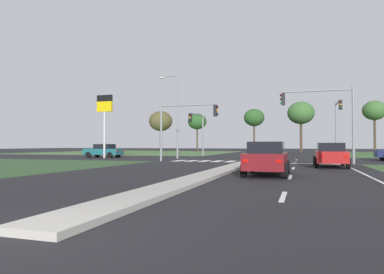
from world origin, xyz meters
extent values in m
plane|color=black|center=(0.00, 30.00, 0.00)|extent=(200.00, 200.00, 0.00)
cube|color=#476B38|center=(-25.50, 54.50, 0.00)|extent=(35.00, 35.00, 0.01)
cube|color=#ADA89E|center=(0.00, 11.00, 0.07)|extent=(1.20, 22.00, 0.14)
cube|color=#ADA89E|center=(0.00, 55.00, 0.07)|extent=(1.20, 36.00, 0.14)
cube|color=silver|center=(3.50, 5.55, 0.01)|extent=(0.14, 2.00, 0.01)
cube|color=silver|center=(3.50, 11.55, 0.01)|extent=(0.14, 2.00, 0.01)
cube|color=silver|center=(3.50, 17.55, 0.01)|extent=(0.14, 2.00, 0.01)
cube|color=silver|center=(3.50, 23.55, 0.01)|extent=(0.14, 2.00, 0.01)
cube|color=silver|center=(3.50, 29.55, 0.01)|extent=(0.14, 2.00, 0.01)
cube|color=silver|center=(6.85, 12.00, 0.01)|extent=(0.14, 24.00, 0.01)
cube|color=silver|center=(3.80, 23.00, 0.01)|extent=(6.40, 0.50, 0.01)
cube|color=silver|center=(-6.40, 24.80, 0.01)|extent=(0.70, 2.80, 0.01)
cube|color=silver|center=(-5.25, 24.80, 0.01)|extent=(0.70, 2.80, 0.01)
cube|color=silver|center=(-4.10, 24.80, 0.01)|extent=(0.70, 2.80, 0.01)
cube|color=silver|center=(-2.95, 24.80, 0.01)|extent=(0.70, 2.80, 0.01)
cube|color=silver|center=(-1.80, 24.80, 0.01)|extent=(0.70, 2.80, 0.01)
cube|color=silver|center=(-0.65, 24.80, 0.01)|extent=(0.70, 2.80, 0.01)
cube|color=maroon|center=(2.44, 12.23, 0.68)|extent=(1.75, 4.28, 0.72)
cube|color=black|center=(2.44, 12.08, 1.30)|extent=(1.54, 1.97, 0.52)
cube|color=red|center=(1.77, 10.07, 0.75)|extent=(0.20, 0.04, 0.14)
cube|color=red|center=(3.10, 10.07, 0.75)|extent=(0.20, 0.04, 0.14)
cylinder|color=black|center=(1.56, 13.60, 0.32)|extent=(0.22, 0.64, 0.64)
cylinder|color=black|center=(3.31, 13.60, 0.32)|extent=(0.22, 0.64, 0.64)
cylinder|color=black|center=(1.56, 10.86, 0.32)|extent=(0.22, 0.64, 0.64)
cylinder|color=black|center=(3.31, 10.86, 0.32)|extent=(0.22, 0.64, 0.64)
cylinder|color=black|center=(10.98, 30.78, 0.32)|extent=(0.64, 0.22, 0.64)
cube|color=#A31919|center=(5.72, 19.47, 0.67)|extent=(1.76, 4.36, 0.70)
cube|color=black|center=(5.72, 19.32, 1.28)|extent=(1.55, 2.00, 0.52)
cube|color=red|center=(5.05, 17.27, 0.74)|extent=(0.20, 0.04, 0.14)
cube|color=red|center=(6.39, 17.27, 0.74)|extent=(0.20, 0.04, 0.14)
cylinder|color=black|center=(4.84, 20.86, 0.32)|extent=(0.22, 0.64, 0.64)
cylinder|color=black|center=(6.60, 20.86, 0.32)|extent=(0.22, 0.64, 0.64)
cylinder|color=black|center=(4.84, 18.07, 0.32)|extent=(0.22, 0.64, 0.64)
cylinder|color=black|center=(6.60, 18.07, 0.32)|extent=(0.22, 0.64, 0.64)
cube|color=silver|center=(-2.20, 52.10, 0.66)|extent=(1.82, 4.37, 0.68)
cube|color=black|center=(-2.20, 52.25, 1.26)|extent=(1.60, 2.01, 0.52)
cube|color=red|center=(-1.50, 54.31, 0.73)|extent=(0.20, 0.04, 0.14)
cube|color=red|center=(-2.89, 54.31, 0.73)|extent=(0.20, 0.04, 0.14)
cylinder|color=black|center=(-1.29, 50.70, 0.32)|extent=(0.22, 0.64, 0.64)
cylinder|color=black|center=(-3.11, 50.70, 0.32)|extent=(0.22, 0.64, 0.64)
cylinder|color=black|center=(-1.29, 53.50, 0.32)|extent=(0.22, 0.64, 0.64)
cylinder|color=black|center=(-3.11, 53.50, 0.32)|extent=(0.22, 0.64, 0.64)
cube|color=#19565B|center=(-17.03, 29.34, 0.65)|extent=(4.19, 1.75, 0.66)
cube|color=black|center=(-16.88, 29.34, 1.24)|extent=(1.93, 1.54, 0.52)
cube|color=red|center=(-14.91, 28.67, 0.72)|extent=(0.04, 0.20, 0.14)
cube|color=red|center=(-14.91, 30.00, 0.72)|extent=(0.04, 0.20, 0.14)
cylinder|color=black|center=(-18.37, 28.46, 0.32)|extent=(0.64, 0.22, 0.64)
cylinder|color=black|center=(-18.37, 30.22, 0.32)|extent=(0.64, 0.22, 0.64)
cylinder|color=black|center=(-15.69, 28.46, 0.32)|extent=(0.64, 0.22, 0.64)
cylinder|color=black|center=(-15.69, 30.22, 0.32)|extent=(0.64, 0.22, 0.64)
cylinder|color=gray|center=(-7.60, 36.60, 2.57)|extent=(0.18, 0.18, 5.14)
cylinder|color=gray|center=(-7.60, 34.08, 4.89)|extent=(0.12, 5.03, 0.12)
cube|color=black|center=(-7.60, 31.57, 4.37)|extent=(0.32, 0.26, 0.95)
sphere|color=#360503|center=(-7.60, 31.41, 4.67)|extent=(0.20, 0.20, 0.20)
sphere|color=orange|center=(-7.60, 31.41, 4.37)|extent=(0.20, 0.20, 0.20)
sphere|color=black|center=(-7.60, 31.41, 4.07)|extent=(0.20, 0.20, 0.20)
cylinder|color=gray|center=(7.60, 36.60, 3.04)|extent=(0.18, 0.18, 6.08)
cylinder|color=gray|center=(7.60, 34.31, 5.83)|extent=(0.12, 4.59, 0.12)
cube|color=black|center=(7.60, 32.01, 5.31)|extent=(0.32, 0.26, 0.95)
sphere|color=#360503|center=(7.60, 31.85, 5.61)|extent=(0.20, 0.20, 0.20)
sphere|color=orange|center=(7.60, 31.85, 5.31)|extent=(0.20, 0.20, 0.20)
sphere|color=black|center=(7.60, 31.85, 5.01)|extent=(0.20, 0.20, 0.20)
cylinder|color=gray|center=(7.60, 23.40, 2.87)|extent=(0.18, 0.18, 5.74)
cylinder|color=gray|center=(5.12, 23.40, 5.49)|extent=(4.96, 0.12, 0.12)
cube|color=black|center=(2.64, 23.40, 4.97)|extent=(0.26, 0.32, 0.95)
sphere|color=#360503|center=(2.48, 23.40, 5.27)|extent=(0.20, 0.20, 0.20)
sphere|color=#3A2405|center=(2.48, 23.40, 4.97)|extent=(0.20, 0.20, 0.20)
sphere|color=green|center=(2.48, 23.40, 4.67)|extent=(0.20, 0.20, 0.20)
cylinder|color=gray|center=(-7.60, 23.40, 2.51)|extent=(0.18, 0.18, 5.01)
cylinder|color=gray|center=(-5.19, 23.40, 4.76)|extent=(4.82, 0.12, 0.12)
cube|color=black|center=(-2.78, 23.40, 4.24)|extent=(0.26, 0.32, 0.95)
sphere|color=#360503|center=(-2.62, 23.40, 4.54)|extent=(0.20, 0.20, 0.20)
sphere|color=orange|center=(-2.62, 23.40, 4.24)|extent=(0.20, 0.20, 0.20)
sphere|color=black|center=(-2.62, 23.40, 3.94)|extent=(0.20, 0.20, 0.20)
cylinder|color=gray|center=(-8.10, 28.89, 4.28)|extent=(0.20, 0.20, 8.57)
cylinder|color=gray|center=(-8.97, 28.88, 8.47)|extent=(1.74, 0.13, 0.10)
ellipsoid|color=#B2B2A8|center=(-9.84, 28.86, 8.37)|extent=(0.56, 0.28, 0.20)
cylinder|color=#232833|center=(0.09, 40.66, 0.54)|extent=(0.16, 0.16, 0.80)
cylinder|color=#4C4C4C|center=(0.09, 40.66, 1.37)|extent=(0.34, 0.34, 0.84)
sphere|color=tan|center=(0.09, 40.66, 1.90)|extent=(0.24, 0.24, 0.24)
cylinder|color=silver|center=(-16.29, 28.37, 2.50)|extent=(0.24, 0.24, 4.99)
cube|color=gold|center=(-16.29, 28.37, 5.54)|extent=(1.80, 0.24, 1.10)
cube|color=black|center=(-16.29, 28.37, 6.44)|extent=(1.80, 0.24, 0.70)
cylinder|color=#423323|center=(-23.69, 61.46, 2.49)|extent=(0.35, 0.35, 4.98)
ellipsoid|color=#4C4728|center=(-23.69, 61.46, 6.31)|extent=(4.82, 4.82, 4.09)
cylinder|color=#423323|center=(-15.40, 60.01, 2.49)|extent=(0.28, 0.28, 4.98)
ellipsoid|color=#285123|center=(-15.40, 60.01, 5.98)|extent=(3.65, 3.65, 3.10)
cylinder|color=#423323|center=(-4.90, 63.89, 2.84)|extent=(0.34, 0.34, 5.68)
ellipsoid|color=#285123|center=(-4.90, 63.89, 6.78)|extent=(4.00, 4.00, 3.40)
cylinder|color=#423323|center=(3.86, 64.06, 3.04)|extent=(0.47, 0.47, 6.09)
ellipsoid|color=#38602D|center=(3.86, 64.06, 7.46)|extent=(4.99, 4.99, 4.24)
cylinder|color=#423323|center=(15.88, 61.35, 3.11)|extent=(0.39, 0.39, 6.23)
ellipsoid|color=#38602D|center=(15.88, 61.35, 7.31)|extent=(3.93, 3.93, 3.34)
camera|label=1|loc=(3.99, -4.20, 1.41)|focal=32.32mm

